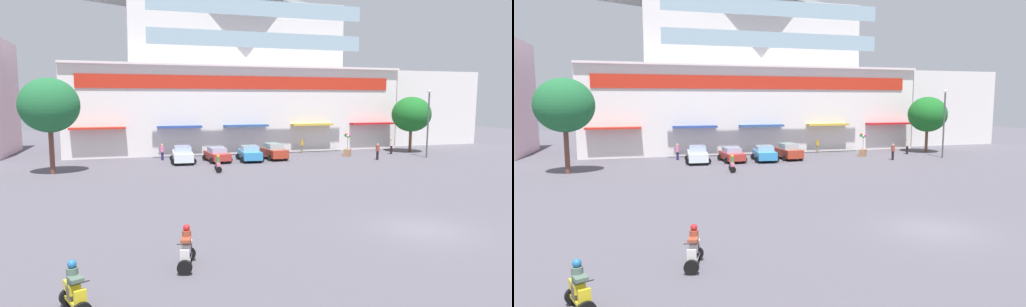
% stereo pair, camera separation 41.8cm
% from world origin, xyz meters
% --- Properties ---
extents(ground_plane, '(128.00, 128.00, 0.00)m').
position_xyz_m(ground_plane, '(0.00, 13.00, 0.00)').
color(ground_plane, '#54505A').
extents(colonial_building, '(38.03, 17.48, 19.98)m').
position_xyz_m(colonial_building, '(0.00, 36.39, 8.70)').
color(colonial_building, white).
rests_on(colonial_building, ground).
extents(flank_building_right, '(12.51, 10.53, 9.62)m').
position_xyz_m(flank_building_right, '(26.55, 36.97, 4.81)').
color(flank_building_right, silver).
rests_on(flank_building_right, ground).
extents(plaza_tree_0, '(4.60, 3.99, 7.66)m').
position_xyz_m(plaza_tree_0, '(-18.57, 21.45, 5.48)').
color(plaza_tree_0, brown).
rests_on(plaza_tree_0, ground).
extents(plaza_tree_1, '(4.25, 4.37, 6.27)m').
position_xyz_m(plaza_tree_1, '(18.21, 25.83, 4.30)').
color(plaza_tree_1, brown).
rests_on(plaza_tree_1, ground).
extents(parked_car_0, '(2.54, 4.44, 1.61)m').
position_xyz_m(parked_car_0, '(-7.77, 24.67, 0.80)').
color(parked_car_0, silver).
rests_on(parked_car_0, ground).
extents(parked_car_1, '(2.49, 4.01, 1.39)m').
position_xyz_m(parked_car_1, '(-4.51, 24.46, 0.71)').
color(parked_car_1, '#AF332C').
rests_on(parked_car_1, ground).
extents(parked_car_2, '(2.62, 4.09, 1.50)m').
position_xyz_m(parked_car_2, '(-1.35, 24.09, 0.76)').
color(parked_car_2, '#338ACB').
rests_on(parked_car_2, ground).
extents(parked_car_3, '(2.48, 4.14, 1.59)m').
position_xyz_m(parked_car_3, '(1.29, 24.75, 0.80)').
color(parked_car_3, '#AD3623').
rests_on(parked_car_3, ground).
extents(scooter_rider_1, '(0.86, 1.57, 1.55)m').
position_xyz_m(scooter_rider_1, '(-11.01, -1.41, 0.64)').
color(scooter_rider_1, black).
rests_on(scooter_rider_1, ground).
extents(scooter_rider_2, '(0.99, 1.41, 1.51)m').
position_xyz_m(scooter_rider_2, '(-14.46, -3.83, 0.63)').
color(scooter_rider_2, black).
rests_on(scooter_rider_2, ground).
extents(scooter_rider_3, '(0.68, 1.46, 1.44)m').
position_xyz_m(scooter_rider_3, '(-5.64, 18.60, 0.59)').
color(scooter_rider_3, black).
rests_on(scooter_rider_3, ground).
extents(pedestrian_0, '(0.38, 0.38, 1.62)m').
position_xyz_m(pedestrian_0, '(-9.44, 27.17, 0.91)').
color(pedestrian_0, navy).
rests_on(pedestrian_0, ground).
extents(pedestrian_1, '(0.45, 0.45, 1.61)m').
position_xyz_m(pedestrian_1, '(6.09, 28.70, 0.92)').
color(pedestrian_1, '#7C7457').
rests_on(pedestrian_1, ground).
extents(pedestrian_2, '(0.52, 0.52, 1.61)m').
position_xyz_m(pedestrian_2, '(11.07, 21.25, 0.91)').
color(pedestrian_2, black).
rests_on(pedestrian_2, ground).
extents(pedestrian_3, '(0.52, 0.52, 1.73)m').
position_xyz_m(pedestrian_3, '(15.13, 24.91, 0.98)').
color(pedestrian_3, black).
rests_on(pedestrian_3, ground).
extents(streetlamp_near, '(0.40, 0.40, 6.93)m').
position_xyz_m(streetlamp_near, '(16.87, 21.26, 4.03)').
color(streetlamp_near, '#474C51').
rests_on(streetlamp_near, ground).
extents(balloon_vendor_cart, '(1.04, 1.07, 2.53)m').
position_xyz_m(balloon_vendor_cart, '(9.60, 24.65, 1.04)').
color(balloon_vendor_cart, '#9F714D').
rests_on(balloon_vendor_cart, ground).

